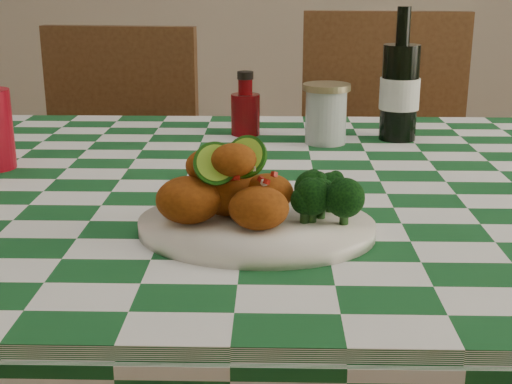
# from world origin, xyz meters

# --- Properties ---
(plate) EXTENTS (0.32, 0.26, 0.02)m
(plate) POSITION_xyz_m (0.02, -0.24, 0.80)
(plate) COLOR white
(plate) RESTS_ON dining_table
(fried_chicken_pile) EXTENTS (0.15, 0.11, 0.10)m
(fried_chicken_pile) POSITION_xyz_m (-0.01, -0.24, 0.85)
(fried_chicken_pile) COLOR #8C3E0D
(fried_chicken_pile) RESTS_ON plate
(broccoli_side) EXTENTS (0.07, 0.07, 0.06)m
(broccoli_side) POSITION_xyz_m (0.10, -0.23, 0.83)
(broccoli_side) COLOR black
(broccoli_side) RESTS_ON plate
(ketchup_bottle) EXTENTS (0.07, 0.07, 0.13)m
(ketchup_bottle) POSITION_xyz_m (-0.02, 0.33, 0.85)
(ketchup_bottle) COLOR #660509
(ketchup_bottle) RESTS_ON dining_table
(mason_jar) EXTENTS (0.10, 0.10, 0.11)m
(mason_jar) POSITION_xyz_m (0.14, 0.26, 0.84)
(mason_jar) COLOR #B2BCBA
(mason_jar) RESTS_ON dining_table
(beer_bottle) EXTENTS (0.10, 0.10, 0.25)m
(beer_bottle) POSITION_xyz_m (0.28, 0.30, 0.91)
(beer_bottle) COLOR black
(beer_bottle) RESTS_ON dining_table
(wooden_chair_left) EXTENTS (0.48, 0.50, 0.96)m
(wooden_chair_left) POSITION_xyz_m (-0.42, 0.73, 0.48)
(wooden_chair_left) COLOR #472814
(wooden_chair_left) RESTS_ON ground
(wooden_chair_right) EXTENTS (0.49, 0.51, 1.00)m
(wooden_chair_right) POSITION_xyz_m (0.33, 0.72, 0.50)
(wooden_chair_right) COLOR #472814
(wooden_chair_right) RESTS_ON ground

